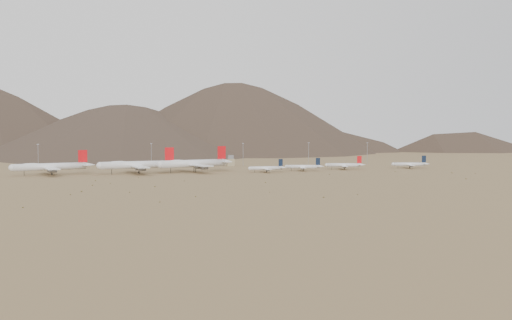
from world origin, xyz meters
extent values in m
plane|color=#A48254|center=(0.00, 0.00, 0.00)|extent=(3000.00, 3000.00, 0.00)
cylinder|color=white|center=(-144.97, 35.32, 7.25)|extent=(58.58, 24.25, 6.16)
sphere|color=white|center=(-173.31, 26.12, 7.25)|extent=(6.03, 6.03, 6.03)
cone|color=white|center=(-113.23, 45.61, 7.71)|extent=(11.91, 8.58, 5.54)
cube|color=white|center=(-146.10, 34.95, 6.33)|extent=(25.93, 54.90, 0.77)
cube|color=white|center=(-117.76, 44.14, 7.87)|extent=(11.51, 21.40, 0.37)
cube|color=red|center=(-118.90, 43.77, 15.79)|extent=(7.54, 2.92, 10.92)
cylinder|color=black|center=(-164.81, 28.88, 2.09)|extent=(0.40, 0.40, 4.17)
cylinder|color=black|center=(-144.31, 37.15, 2.09)|extent=(0.50, 0.50, 4.17)
cylinder|color=black|center=(-143.36, 34.22, 2.09)|extent=(0.50, 0.50, 4.17)
ellipsoid|color=white|center=(-159.71, 30.53, 8.94)|extent=(19.56, 10.28, 3.69)
cylinder|color=slate|center=(-149.48, 45.34, 4.80)|extent=(6.52, 4.47, 2.77)
cylinder|color=slate|center=(-142.73, 24.56, 4.80)|extent=(6.52, 4.47, 2.77)
cylinder|color=slate|center=(-152.51, 54.69, 4.80)|extent=(6.52, 4.47, 2.77)
cylinder|color=slate|center=(-139.70, 15.20, 4.80)|extent=(6.52, 4.47, 2.77)
cylinder|color=white|center=(-71.35, 34.11, 7.90)|extent=(64.71, 21.41, 6.71)
sphere|color=white|center=(-102.94, 26.67, 7.90)|extent=(6.57, 6.57, 6.57)
cone|color=white|center=(-35.97, 42.44, 8.40)|extent=(12.76, 8.55, 6.04)
cube|color=white|center=(-72.61, 33.81, 6.89)|extent=(23.75, 60.29, 0.84)
cube|color=white|center=(-41.02, 41.25, 8.57)|extent=(10.87, 23.35, 0.40)
cube|color=red|center=(-42.29, 40.96, 17.20)|extent=(8.35, 2.52, 11.90)
cylinder|color=black|center=(-93.46, 28.90, 2.27)|extent=(0.43, 0.43, 4.54)
cylinder|color=black|center=(-70.47, 36.04, 2.27)|extent=(0.54, 0.54, 4.54)
cylinder|color=black|center=(-69.70, 32.78, 2.27)|extent=(0.54, 0.54, 4.54)
ellipsoid|color=white|center=(-87.77, 30.24, 9.74)|extent=(21.37, 9.66, 4.02)
cylinder|color=slate|center=(-75.34, 45.40, 5.23)|extent=(7.01, 4.43, 3.02)
cylinder|color=slate|center=(-69.88, 22.23, 5.23)|extent=(7.01, 4.43, 3.02)
cylinder|color=slate|center=(-77.80, 55.82, 5.23)|extent=(7.01, 4.43, 3.02)
cylinder|color=slate|center=(-67.43, 11.81, 5.23)|extent=(7.01, 4.43, 3.02)
cylinder|color=white|center=(-20.26, 38.91, 8.13)|extent=(64.68, 31.09, 6.91)
sphere|color=white|center=(-51.32, 26.57, 8.13)|extent=(6.77, 6.77, 6.77)
cone|color=white|center=(14.54, 52.72, 8.65)|extent=(13.48, 10.22, 6.22)
cube|color=white|center=(-21.50, 38.41, 7.10)|extent=(32.56, 60.90, 0.86)
cube|color=white|center=(9.57, 50.75, 8.82)|extent=(14.19, 23.86, 0.41)
cube|color=red|center=(8.32, 50.26, 17.72)|extent=(8.31, 3.79, 12.26)
cylinder|color=black|center=(-42.00, 30.27, 2.34)|extent=(0.45, 0.45, 4.68)
cylinder|color=black|center=(-19.65, 41.01, 2.34)|extent=(0.56, 0.56, 4.68)
cylinder|color=black|center=(-18.38, 37.79, 2.34)|extent=(0.56, 0.56, 4.68)
ellipsoid|color=white|center=(-36.41, 32.49, 10.03)|extent=(21.79, 12.71, 4.14)
cylinder|color=slate|center=(-26.02, 49.80, 5.39)|extent=(7.36, 5.36, 3.11)
cylinder|color=slate|center=(-16.98, 27.02, 5.39)|extent=(7.36, 5.36, 3.11)
cylinder|color=slate|center=(-30.10, 60.06, 5.39)|extent=(7.36, 5.36, 3.11)
cylinder|color=slate|center=(-12.91, 16.77, 5.39)|extent=(7.36, 5.36, 3.11)
cylinder|color=white|center=(44.81, 19.71, 3.98)|extent=(31.09, 4.45, 3.36)
sphere|color=white|center=(29.32, 19.16, 3.98)|extent=(3.30, 3.30, 3.30)
cone|color=white|center=(62.15, 20.32, 4.24)|extent=(5.68, 3.22, 3.03)
cube|color=white|center=(44.19, 19.68, 3.48)|extent=(5.89, 26.72, 0.42)
cube|color=white|center=(59.67, 20.23, 4.32)|extent=(3.14, 10.19, 0.20)
cube|color=#101C31|center=(59.05, 20.21, 8.99)|extent=(4.04, 0.44, 6.64)
cylinder|color=black|center=(33.97, 19.33, 1.15)|extent=(0.35, 0.35, 2.30)
cylinder|color=black|center=(45.40, 20.57, 1.15)|extent=(0.44, 0.44, 2.30)
cylinder|color=black|center=(45.45, 18.89, 1.15)|extent=(0.44, 0.44, 2.30)
cylinder|color=slate|center=(43.92, 27.12, 2.65)|extent=(3.15, 1.62, 1.51)
cylinder|color=slate|center=(44.45, 12.25, 2.65)|extent=(3.15, 1.62, 1.51)
cylinder|color=white|center=(84.08, 29.65, 4.09)|extent=(31.73, 10.56, 3.45)
sphere|color=white|center=(68.61, 33.25, 4.09)|extent=(3.38, 3.38, 3.38)
cone|color=white|center=(101.41, 25.62, 4.34)|extent=(6.27, 4.32, 3.10)
cube|color=white|center=(83.46, 29.79, 3.57)|extent=(11.12, 27.68, 0.43)
cube|color=white|center=(98.94, 26.20, 4.43)|extent=(5.13, 10.73, 0.21)
cube|color=#101C31|center=(98.32, 26.34, 9.21)|extent=(4.09, 1.24, 6.81)
cylinder|color=black|center=(73.25, 32.17, 1.18)|extent=(0.36, 0.36, 2.36)
cylinder|color=black|center=(84.90, 30.35, 1.18)|extent=(0.45, 0.45, 2.36)
cylinder|color=black|center=(84.51, 28.67, 1.18)|extent=(0.45, 0.45, 2.36)
cylinder|color=slate|center=(85.19, 37.22, 2.71)|extent=(3.45, 2.23, 1.55)
cylinder|color=slate|center=(81.74, 22.37, 2.71)|extent=(3.45, 2.23, 1.55)
cylinder|color=white|center=(130.79, 39.52, 4.39)|extent=(34.05, 11.73, 3.71)
sphere|color=white|center=(114.20, 43.58, 4.39)|extent=(3.63, 3.63, 3.63)
cone|color=white|center=(149.36, 34.97, 4.67)|extent=(6.76, 4.70, 3.34)
cube|color=white|center=(130.12, 39.68, 3.83)|extent=(12.27, 29.73, 0.46)
cube|color=white|center=(146.71, 35.62, 4.76)|extent=(5.63, 11.53, 0.22)
cube|color=red|center=(146.04, 35.78, 9.90)|extent=(4.39, 1.38, 7.32)
cylinder|color=black|center=(119.18, 42.36, 1.27)|extent=(0.39, 0.39, 2.54)
cylinder|color=black|center=(131.67, 40.26, 1.27)|extent=(0.49, 0.49, 2.54)
cylinder|color=black|center=(131.23, 38.46, 1.27)|extent=(0.49, 0.49, 2.54)
cylinder|color=slate|center=(132.07, 47.64, 2.92)|extent=(3.71, 2.43, 1.67)
cylinder|color=slate|center=(128.17, 31.72, 2.92)|extent=(3.71, 2.43, 1.67)
cylinder|color=white|center=(203.18, 38.16, 4.29)|extent=(33.39, 10.75, 3.63)
sphere|color=white|center=(186.88, 41.77, 4.29)|extent=(3.55, 3.55, 3.55)
cone|color=white|center=(221.44, 34.12, 4.57)|extent=(6.57, 4.48, 3.26)
cube|color=white|center=(202.53, 38.31, 3.75)|extent=(11.40, 29.10, 0.45)
cube|color=white|center=(218.83, 34.70, 4.66)|extent=(5.28, 11.27, 0.22)
cube|color=#101C31|center=(218.18, 34.84, 9.68)|extent=(4.31, 1.26, 7.16)
cylinder|color=black|center=(191.77, 40.69, 1.24)|extent=(0.38, 0.38, 2.48)
cylinder|color=black|center=(204.03, 38.90, 1.24)|extent=(0.48, 0.48, 2.48)
cylinder|color=black|center=(203.64, 37.13, 1.24)|extent=(0.48, 0.48, 2.48)
cylinder|color=slate|center=(204.26, 46.13, 2.85)|extent=(3.61, 2.31, 1.63)
cylinder|color=slate|center=(200.80, 30.48, 2.85)|extent=(3.61, 2.31, 1.63)
cube|color=tan|center=(30.00, 120.00, 4.00)|extent=(8.00, 8.00, 8.00)
cube|color=slate|center=(30.00, 120.00, 10.00)|extent=(6.00, 6.00, 4.00)
cylinder|color=gray|center=(-168.44, 112.61, 12.50)|extent=(0.50, 0.50, 25.00)
cube|color=gray|center=(-168.44, 112.61, 25.30)|extent=(2.00, 0.60, 0.80)
cylinder|color=gray|center=(-56.28, 124.66, 12.50)|extent=(0.50, 0.50, 25.00)
cube|color=gray|center=(-56.28, 124.66, 25.30)|extent=(2.00, 0.60, 0.80)
cylinder|color=gray|center=(42.90, 112.86, 12.50)|extent=(0.50, 0.50, 25.00)
cube|color=gray|center=(42.90, 112.86, 25.30)|extent=(2.00, 0.60, 0.80)
cylinder|color=gray|center=(128.32, 137.89, 12.50)|extent=(0.50, 0.50, 25.00)
cube|color=gray|center=(128.32, 137.89, 25.30)|extent=(2.00, 0.60, 0.80)
cylinder|color=gray|center=(193.98, 116.13, 12.50)|extent=(0.50, 0.50, 25.00)
cube|color=gray|center=(193.98, 116.13, 25.30)|extent=(2.00, 0.60, 0.80)
ellipsoid|color=olive|center=(19.10, -76.67, 0.36)|extent=(0.86, 0.86, 0.72)
ellipsoid|color=olive|center=(68.26, -6.30, 0.20)|extent=(0.67, 0.67, 0.41)
ellipsoid|color=olive|center=(-60.51, -164.68, 0.28)|extent=(0.90, 0.90, 0.56)
ellipsoid|color=olive|center=(-125.33, -169.07, 0.28)|extent=(0.83, 0.83, 0.55)
ellipsoid|color=olive|center=(53.16, -159.40, 0.24)|extent=(0.57, 0.57, 0.48)
ellipsoid|color=olive|center=(-90.36, -58.25, 0.30)|extent=(0.77, 0.77, 0.60)
ellipsoid|color=olive|center=(92.33, -18.71, 0.31)|extent=(1.01, 1.01, 0.62)
ellipsoid|color=olive|center=(6.45, -135.30, 0.19)|extent=(0.55, 0.55, 0.38)
ellipsoid|color=olive|center=(-101.81, -67.51, 0.33)|extent=(0.86, 0.86, 0.65)
ellipsoid|color=olive|center=(180.14, -85.08, 0.42)|extent=(1.02, 1.02, 0.84)
ellipsoid|color=olive|center=(137.53, -70.09, 0.17)|extent=(0.55, 0.55, 0.34)
ellipsoid|color=olive|center=(-60.21, -87.13, 0.33)|extent=(1.09, 1.09, 0.66)
ellipsoid|color=olive|center=(165.30, -1.26, 0.37)|extent=(1.09, 1.09, 0.73)
ellipsoid|color=olive|center=(-70.59, -11.95, 0.21)|extent=(0.62, 0.62, 0.43)
ellipsoid|color=olive|center=(-37.15, -49.64, 0.23)|extent=(0.81, 0.81, 0.46)
ellipsoid|color=olive|center=(-105.02, -105.45, 0.42)|extent=(1.07, 1.07, 0.84)
ellipsoid|color=olive|center=(-39.80, -146.88, 0.29)|extent=(0.98, 0.98, 0.57)
ellipsoid|color=olive|center=(224.70, -37.41, 0.21)|extent=(0.79, 0.79, 0.42)
ellipsoid|color=olive|center=(-102.42, -32.41, 0.37)|extent=(0.94, 0.94, 0.75)
ellipsoid|color=olive|center=(206.73, -29.19, 0.48)|extent=(1.08, 1.08, 0.96)
ellipsoid|color=olive|center=(29.48, -166.14, 0.31)|extent=(1.01, 1.01, 0.63)
ellipsoid|color=olive|center=(-76.26, -116.12, 0.27)|extent=(0.82, 0.82, 0.54)
ellipsoid|color=olive|center=(138.51, -53.22, 0.18)|extent=(0.53, 0.53, 0.36)
ellipsoid|color=olive|center=(-109.74, -119.79, 0.25)|extent=(0.95, 0.95, 0.50)
camera|label=1|loc=(-71.89, -426.41, 35.33)|focal=35.00mm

